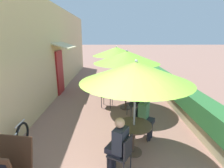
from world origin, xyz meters
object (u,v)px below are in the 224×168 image
at_px(coffee_cup_mid, 124,88).
at_px(patio_table_near, 134,132).
at_px(seated_patron_near_right, 146,115).
at_px(patio_umbrella_far, 117,51).
at_px(cafe_chair_mid_right, 106,95).
at_px(cafe_chair_mid_back, 136,102).
at_px(cafe_chair_far_left, 110,83).
at_px(cafe_chair_far_right, 122,77).
at_px(cafe_chair_near_right, 141,120).
at_px(patio_table_far, 116,79).
at_px(patio_table_mid, 126,95).
at_px(bicycle_leaning, 11,146).
at_px(cafe_chair_near_left, 123,152).
at_px(cafe_chair_mid_left, 135,91).
at_px(coffee_cup_far, 114,75).
at_px(patio_umbrella_near, 136,72).
at_px(seated_patron_near_left, 118,143).
at_px(patio_umbrella_mid, 127,57).

bearing_deg(coffee_cup_mid, patio_table_near, -89.58).
relative_size(seated_patron_near_right, patio_umbrella_far, 0.51).
distance_m(cafe_chair_mid_right, cafe_chair_mid_back, 1.33).
distance_m(cafe_chair_far_left, cafe_chair_far_right, 1.53).
height_order(cafe_chair_near_right, patio_table_far, cafe_chair_near_right).
bearing_deg(cafe_chair_mid_right, cafe_chair_far_right, 87.99).
xyz_separation_m(patio_table_mid, coffee_cup_mid, (-0.08, 0.13, 0.23)).
bearing_deg(patio_table_near, cafe_chair_far_right, 88.69).
bearing_deg(bicycle_leaning, cafe_chair_near_left, -10.51).
bearing_deg(seated_patron_near_right, cafe_chair_far_right, -147.78).
bearing_deg(seated_patron_near_right, cafe_chair_mid_left, -153.10).
distance_m(patio_table_far, coffee_cup_far, 0.27).
distance_m(cafe_chair_near_right, coffee_cup_far, 4.61).
relative_size(patio_umbrella_near, cafe_chair_far_left, 2.82).
xyz_separation_m(seated_patron_near_right, coffee_cup_mid, (-0.43, 2.23, 0.11)).
xyz_separation_m(coffee_cup_mid, cafe_chair_far_left, (-0.56, 1.76, -0.28)).
bearing_deg(bicycle_leaning, cafe_chair_mid_right, 55.76).
relative_size(patio_table_near, cafe_chair_mid_back, 0.97).
relative_size(seated_patron_near_left, coffee_cup_mid, 13.89).
relative_size(seated_patron_near_left, patio_table_far, 1.48).
height_order(seated_patron_near_right, bicycle_leaning, seated_patron_near_right).
relative_size(patio_umbrella_near, patio_umbrella_mid, 1.00).
bearing_deg(coffee_cup_mid, cafe_chair_near_right, -81.42).
relative_size(patio_umbrella_mid, cafe_chair_mid_right, 2.82).
distance_m(coffee_cup_mid, coffee_cup_far, 2.40).
relative_size(cafe_chair_near_right, bicycle_leaning, 0.52).
bearing_deg(patio_table_near, patio_table_mid, 88.82).
height_order(patio_umbrella_mid, bicycle_leaning, patio_umbrella_mid).
distance_m(seated_patron_near_right, coffee_cup_mid, 2.28).
distance_m(patio_umbrella_mid, patio_umbrella_far, 2.58).
height_order(patio_table_near, cafe_chair_near_left, cafe_chair_near_left).
distance_m(patio_umbrella_far, cafe_chair_far_right, 1.68).
height_order(patio_table_mid, cafe_chair_mid_left, cafe_chair_mid_left).
height_order(cafe_chair_mid_right, patio_umbrella_far, patio_umbrella_far).
bearing_deg(seated_patron_near_right, cafe_chair_mid_back, -148.54).
bearing_deg(cafe_chair_near_right, coffee_cup_far, -142.41).
relative_size(patio_umbrella_far, cafe_chair_far_left, 2.82).
distance_m(seated_patron_near_left, bicycle_leaning, 2.50).
height_order(seated_patron_near_left, patio_table_far, seated_patron_near_left).
xyz_separation_m(patio_table_near, cafe_chair_far_left, (-0.58, 4.64, -0.05)).
height_order(seated_patron_near_left, cafe_chair_far_right, seated_patron_near_left).
distance_m(cafe_chair_near_left, cafe_chair_far_left, 5.35).
xyz_separation_m(patio_umbrella_near, coffee_cup_far, (-0.35, 5.25, -1.22)).
bearing_deg(cafe_chair_mid_back, cafe_chair_far_left, 2.77).
height_order(patio_table_near, seated_patron_near_right, seated_patron_near_right).
xyz_separation_m(cafe_chair_near_left, patio_umbrella_mid, (0.36, 3.45, 1.50)).
relative_size(seated_patron_near_right, patio_umbrella_mid, 0.51).
bearing_deg(cafe_chair_mid_back, patio_table_far, -7.07).
relative_size(cafe_chair_near_left, patio_table_far, 1.03).
distance_m(seated_patron_near_left, coffee_cup_far, 5.90).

